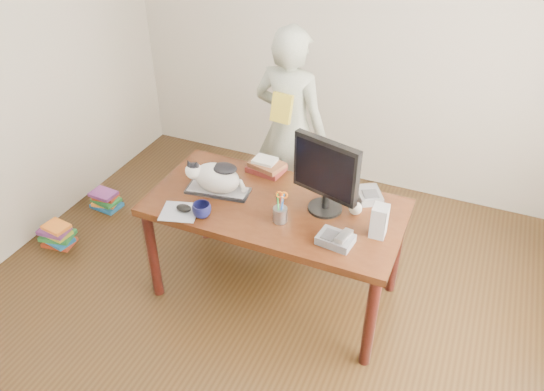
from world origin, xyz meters
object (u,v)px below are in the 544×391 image
Objects in this scene: book_stack at (267,166)px; book_pile_b at (106,200)px; speaker at (379,221)px; coffee_mug at (202,210)px; baseball at (355,208)px; keyboard at (218,191)px; pen_cup at (280,213)px; desk at (280,216)px; mouse at (184,208)px; phone at (336,239)px; cat at (215,176)px; person at (290,129)px; calculator at (369,195)px; monitor at (326,173)px; book_pile_a at (57,235)px.

book_stack is 1.68m from book_pile_b.
speaker is at bearing -13.29° from book_stack.
coffee_mug is 0.93m from baseball.
keyboard is 1.97× the size of pen_cup.
mouse is at bearing -143.20° from desk.
baseball is at bearing 92.88° from phone.
keyboard is 5.32× the size of baseball.
pen_cup is at bearing -171.12° from speaker.
cat is at bearing 166.58° from pen_cup.
baseball is 1.07m from person.
baseball is (0.89, 0.13, -0.08)m from cat.
cat is 1.50× the size of book_stack.
speaker is 0.85× the size of calculator.
calculator is at bearing 22.47° from desk.
monitor is at bearing -1.81° from cat.
pen_cup is 0.46m from baseball.
mouse reaches higher than book_pile_a.
cat is 3.49× the size of coffee_mug.
cat reaches higher than baseball.
speaker reaches higher than book_pile_b.
book_stack is (-0.21, 0.26, 0.19)m from desk.
pen_cup reaches higher than mouse.
phone reaches higher than baseball.
monitor is 2.25m from book_pile_b.
coffee_mug is 0.07× the size of person.
book_stack is (-0.67, 0.54, 0.01)m from phone.
mouse is 1.16m from calculator.
coffee_mug is at bearing -167.48° from phone.
book_stack is (-0.30, 0.48, -0.02)m from pen_cup.
book_stack is (-0.50, 0.28, -0.24)m from monitor.
book_pile_b is at bearing 154.90° from coffee_mug.
book_pile_a is at bearing -93.13° from book_pile_b.
calculator is at bearing 12.26° from book_pile_a.
mouse is 1.43× the size of baseball.
book_pile_a is (-2.24, -0.30, -0.70)m from baseball.
book_stack is at bearing 147.97° from phone.
desk is at bearing 5.77° from cat.
baseball is at bearing -129.69° from calculator.
keyboard is at bearing 177.52° from speaker.
speaker is (0.36, -0.10, -0.18)m from monitor.
desk is 7.52× the size of phone.
phone is 2.36m from book_pile_b.
cat is 0.82× the size of monitor.
mouse is (-0.09, -0.26, 0.01)m from keyboard.
calculator is at bearing 45.67° from pen_cup.
desk is at bearing 113.67° from person.
coffee_mug is 0.54× the size of phone.
calculator is (0.03, 0.19, -0.01)m from baseball.
book_pile_a is at bearing 41.99° from person.
phone reaches higher than mouse.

